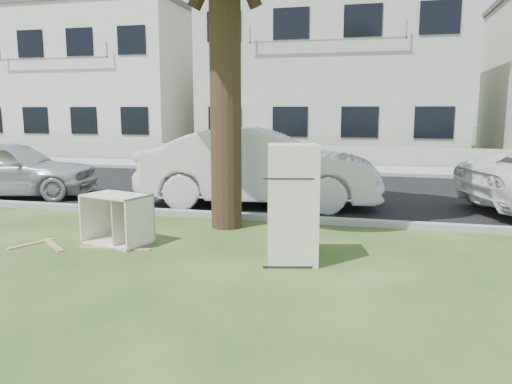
% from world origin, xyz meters
% --- Properties ---
extents(ground, '(120.00, 120.00, 0.00)m').
position_xyz_m(ground, '(0.00, 0.00, 0.00)').
color(ground, '#284418').
extents(road, '(120.00, 7.00, 0.01)m').
position_xyz_m(road, '(0.00, 6.00, 0.01)').
color(road, black).
rests_on(road, ground).
extents(kerb_near, '(120.00, 0.18, 0.12)m').
position_xyz_m(kerb_near, '(0.00, 2.45, 0.00)').
color(kerb_near, gray).
rests_on(kerb_near, ground).
extents(kerb_far, '(120.00, 0.18, 0.12)m').
position_xyz_m(kerb_far, '(0.00, 9.55, 0.00)').
color(kerb_far, gray).
rests_on(kerb_far, ground).
extents(sidewalk, '(120.00, 2.80, 0.01)m').
position_xyz_m(sidewalk, '(0.00, 11.00, 0.01)').
color(sidewalk, gray).
rests_on(sidewalk, ground).
extents(low_wall, '(120.00, 0.15, 0.70)m').
position_xyz_m(low_wall, '(0.00, 12.60, 0.35)').
color(low_wall, gray).
rests_on(low_wall, ground).
extents(townhouse_left, '(10.20, 8.16, 7.04)m').
position_xyz_m(townhouse_left, '(-12.00, 17.50, 3.52)').
color(townhouse_left, silver).
rests_on(townhouse_left, ground).
extents(townhouse_center, '(11.22, 8.16, 7.44)m').
position_xyz_m(townhouse_center, '(0.00, 17.50, 3.72)').
color(townhouse_center, '#BBBBAA').
rests_on(townhouse_center, ground).
extents(fridge, '(0.79, 0.75, 1.62)m').
position_xyz_m(fridge, '(1.09, 0.03, 0.81)').
color(fridge, silver).
rests_on(fridge, ground).
extents(cabinet, '(1.13, 0.87, 0.78)m').
position_xyz_m(cabinet, '(-1.73, 0.33, 0.39)').
color(cabinet, silver).
rests_on(cabinet, ground).
extents(plank_a, '(1.12, 0.21, 0.02)m').
position_xyz_m(plank_a, '(-1.60, 0.00, 0.01)').
color(plank_a, '#AB8553').
rests_on(plank_a, ground).
extents(plank_b, '(0.77, 0.66, 0.02)m').
position_xyz_m(plank_b, '(-2.64, -0.04, 0.01)').
color(plank_b, '#A97F58').
rests_on(plank_b, ground).
extents(plank_c, '(0.37, 0.72, 0.02)m').
position_xyz_m(plank_c, '(-3.00, -0.08, 0.01)').
color(plank_c, tan).
rests_on(plank_c, ground).
extents(car_center, '(5.28, 2.37, 1.68)m').
position_xyz_m(car_center, '(-0.31, 3.91, 0.84)').
color(car_center, silver).
rests_on(car_center, ground).
extents(car_left, '(4.32, 2.64, 1.37)m').
position_xyz_m(car_left, '(-6.36, 3.49, 0.69)').
color(car_left, '#A8ABB0').
rests_on(car_left, ground).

